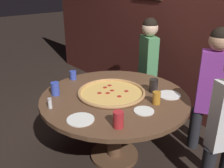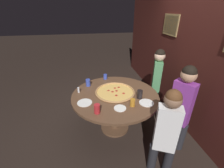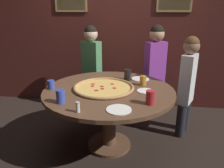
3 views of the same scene
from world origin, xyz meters
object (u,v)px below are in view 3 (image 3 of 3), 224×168
(drink_cup_front_edge, at_px, (143,81))
(white_plate_far_back, at_px, (119,110))
(giant_pizza, at_px, (104,88))
(white_plate_beside_cup, at_px, (140,79))
(drink_cup_beside_pizza, at_px, (51,85))
(drink_cup_far_left, at_px, (61,96))
(diner_far_left, at_px, (92,65))
(diner_side_right, at_px, (187,81))
(white_plate_near_front, at_px, (145,91))
(diner_far_right, at_px, (155,67))
(dining_table, at_px, (109,101))
(condiment_shaker, at_px, (78,107))
(drink_cup_centre_back, at_px, (128,75))
(drink_cup_near_left, at_px, (150,97))

(drink_cup_front_edge, bearing_deg, white_plate_far_back, -106.67)
(giant_pizza, bearing_deg, white_plate_beside_cup, 45.50)
(white_plate_far_back, bearing_deg, drink_cup_beside_pizza, 151.47)
(drink_cup_far_left, distance_m, diner_far_left, 1.38)
(drink_cup_far_left, xyz_separation_m, diner_side_right, (1.34, 0.87, -0.07))
(drink_cup_far_left, bearing_deg, white_plate_near_front, 27.79)
(white_plate_far_back, height_order, diner_far_right, diner_far_right)
(drink_cup_front_edge, relative_size, diner_far_right, 0.08)
(dining_table, bearing_deg, condiment_shaker, -106.70)
(giant_pizza, relative_size, diner_far_left, 0.50)
(drink_cup_far_left, bearing_deg, dining_table, 47.31)
(white_plate_beside_cup, distance_m, diner_side_right, 0.59)
(dining_table, height_order, diner_side_right, diner_side_right)
(drink_cup_far_left, height_order, diner_far_right, diner_far_right)
(drink_cup_front_edge, relative_size, condiment_shaker, 1.20)
(drink_cup_front_edge, xyz_separation_m, drink_cup_centre_back, (-0.19, 0.18, 0.01))
(condiment_shaker, distance_m, diner_far_right, 1.65)
(condiment_shaker, bearing_deg, drink_cup_near_left, 22.51)
(giant_pizza, height_order, white_plate_near_front, giant_pizza)
(drink_cup_beside_pizza, xyz_separation_m, white_plate_far_back, (0.81, -0.44, -0.05))
(drink_cup_far_left, relative_size, white_plate_near_front, 0.73)
(dining_table, xyz_separation_m, drink_cup_near_left, (0.45, -0.35, 0.21))
(giant_pizza, relative_size, diner_side_right, 0.53)
(drink_cup_centre_back, distance_m, white_plate_near_front, 0.44)
(dining_table, relative_size, giant_pizza, 2.13)
(drink_cup_far_left, bearing_deg, diner_side_right, 33.15)
(dining_table, distance_m, white_plate_far_back, 0.56)
(white_plate_beside_cup, bearing_deg, drink_cup_far_left, -131.01)
(condiment_shaker, bearing_deg, white_plate_far_back, 14.82)
(white_plate_far_back, bearing_deg, giant_pizza, 113.37)
(drink_cup_front_edge, distance_m, drink_cup_far_left, 1.00)
(dining_table, distance_m, giant_pizza, 0.17)
(white_plate_far_back, height_order, white_plate_beside_cup, same)
(diner_far_right, xyz_separation_m, diner_side_right, (0.39, -0.44, -0.06))
(drink_cup_front_edge, height_order, drink_cup_centre_back, drink_cup_centre_back)
(condiment_shaker, bearing_deg, diner_side_right, 43.12)
(dining_table, height_order, white_plate_beside_cup, white_plate_beside_cup)
(drink_cup_far_left, distance_m, drink_cup_centre_back, 0.99)
(drink_cup_centre_back, xyz_separation_m, white_plate_near_front, (0.22, -0.38, -0.07))
(drink_cup_front_edge, bearing_deg, diner_side_right, 24.22)
(white_plate_near_front, distance_m, white_plate_far_back, 0.56)
(drink_cup_near_left, height_order, diner_far_left, diner_far_left)
(diner_far_right, bearing_deg, diner_side_right, 99.46)
(giant_pizza, relative_size, white_plate_beside_cup, 3.05)
(white_plate_near_front, bearing_deg, white_plate_far_back, -115.27)
(drink_cup_front_edge, distance_m, condiment_shaker, 0.97)
(drink_cup_far_left, height_order, drink_cup_centre_back, drink_cup_centre_back)
(giant_pizza, distance_m, white_plate_far_back, 0.57)
(drink_cup_front_edge, bearing_deg, drink_cup_centre_back, 136.88)
(drink_cup_front_edge, height_order, condiment_shaker, drink_cup_front_edge)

